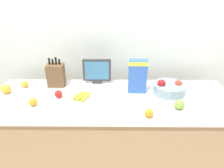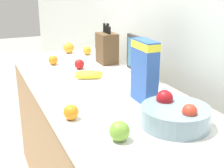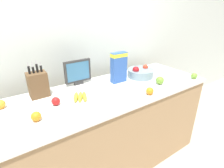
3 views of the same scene
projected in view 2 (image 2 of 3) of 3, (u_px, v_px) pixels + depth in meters
name	position (u px, v px, depth m)	size (l,w,h in m)	color
wall_back	(196.00, 13.00, 1.82)	(9.00, 0.06, 2.60)	silver
counter	(106.00, 161.00, 1.87)	(2.13, 0.73, 0.90)	tan
knife_block	(107.00, 48.00, 2.25)	(0.16, 0.12, 0.32)	brown
small_monitor	(138.00, 56.00, 1.92)	(0.27, 0.03, 0.25)	#2D2D2D
cereal_box	(145.00, 69.00, 1.52)	(0.17, 0.07, 0.31)	#2D56A8
fruit_bowl	(175.00, 115.00, 1.30)	(0.29, 0.29, 0.13)	gray
banana_bunch	(89.00, 75.00, 1.95)	(0.17, 0.21, 0.04)	yellow
apple_rightmost	(119.00, 131.00, 1.18)	(0.08, 0.08, 0.08)	#6B9E33
apple_rear	(79.00, 64.00, 2.12)	(0.07, 0.07, 0.07)	red
orange_front_center	(71.00, 112.00, 1.36)	(0.07, 0.07, 0.07)	orange
orange_mid_left	(53.00, 60.00, 2.23)	(0.07, 0.07, 0.07)	orange
orange_near_bowl	(69.00, 48.00, 2.57)	(0.09, 0.09, 0.09)	orange
orange_mid_right	(87.00, 51.00, 2.51)	(0.07, 0.07, 0.07)	orange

